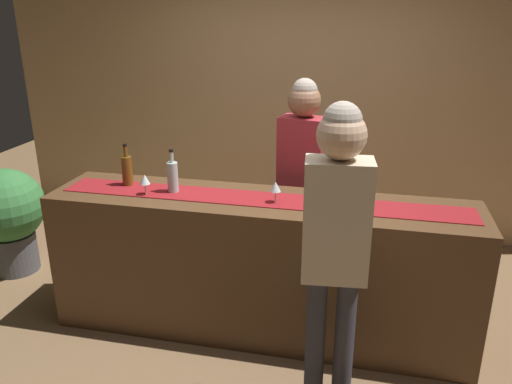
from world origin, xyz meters
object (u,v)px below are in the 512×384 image
object	(u,v)px
wine_bottle_amber	(127,170)
wine_glass_near_customer	(276,187)
bartender	(302,166)
potted_plant_tall	(8,214)
wine_bottle_clear	(173,176)
wine_glass_mid_counter	(145,180)
wine_bottle_green	(335,192)
customer_sipping	(336,230)

from	to	relation	value
wine_bottle_amber	wine_glass_near_customer	distance (m)	1.08
bartender	potted_plant_tall	world-z (taller)	bartender
wine_bottle_amber	wine_glass_near_customer	bearing A→B (deg)	-5.69
wine_bottle_clear	wine_bottle_amber	size ratio (longest dim) A/B	1.00
wine_glass_mid_counter	potted_plant_tall	xyz separation A→B (m)	(-1.50, 0.46, -0.56)
wine_bottle_green	customer_sipping	world-z (taller)	customer_sipping
wine_bottle_green	wine_bottle_amber	xyz separation A→B (m)	(-1.45, 0.12, 0.00)
wine_glass_near_customer	potted_plant_tall	distance (m)	2.47
wine_bottle_green	bartender	bearing A→B (deg)	114.63
wine_bottle_amber	bartender	bearing A→B (deg)	23.73
wine_bottle_clear	wine_glass_near_customer	distance (m)	0.72
wine_bottle_green	potted_plant_tall	distance (m)	2.84
wine_glass_mid_counter	potted_plant_tall	size ratio (longest dim) A/B	0.16
wine_bottle_amber	wine_glass_mid_counter	bearing A→B (deg)	-37.35
wine_bottle_amber	potted_plant_tall	size ratio (longest dim) A/B	0.33
customer_sipping	wine_glass_mid_counter	bearing A→B (deg)	151.51
wine_bottle_green	wine_glass_near_customer	distance (m)	0.38
wine_bottle_amber	potted_plant_tall	xyz separation A→B (m)	(-1.30, 0.30, -0.57)
wine_glass_near_customer	bartender	world-z (taller)	bartender
wine_glass_near_customer	wine_glass_mid_counter	distance (m)	0.88
wine_bottle_clear	customer_sipping	bearing A→B (deg)	-28.96
wine_bottle_green	bartender	world-z (taller)	bartender
wine_bottle_clear	wine_bottle_amber	bearing A→B (deg)	170.31
customer_sipping	wine_bottle_clear	bearing A→B (deg)	145.03
wine_bottle_amber	wine_glass_near_customer	world-z (taller)	wine_bottle_amber
wine_bottle_clear	potted_plant_tall	xyz separation A→B (m)	(-1.66, 0.37, -0.57)
wine_bottle_amber	wine_bottle_green	bearing A→B (deg)	-4.90
wine_bottle_green	wine_glass_near_customer	world-z (taller)	wine_bottle_green
wine_glass_mid_counter	customer_sipping	world-z (taller)	customer_sipping
wine_glass_mid_counter	potted_plant_tall	distance (m)	1.67
wine_glass_near_customer	wine_glass_mid_counter	size ratio (longest dim) A/B	1.00
bartender	wine_bottle_green	bearing A→B (deg)	127.25
wine_glass_near_customer	wine_bottle_amber	bearing A→B (deg)	174.31
wine_bottle_green	wine_glass_mid_counter	distance (m)	1.25
wine_bottle_clear	wine_bottle_green	size ratio (longest dim) A/B	1.00
wine_bottle_clear	wine_glass_near_customer	size ratio (longest dim) A/B	2.10
bartender	wine_bottle_clear	bearing A→B (deg)	48.24
wine_bottle_amber	customer_sipping	size ratio (longest dim) A/B	0.17
wine_bottle_amber	bartender	world-z (taller)	bartender
wine_glass_mid_counter	bartender	bearing A→B (deg)	34.78
wine_bottle_green	potted_plant_tall	size ratio (longest dim) A/B	0.33
wine_bottle_clear	potted_plant_tall	bearing A→B (deg)	167.57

